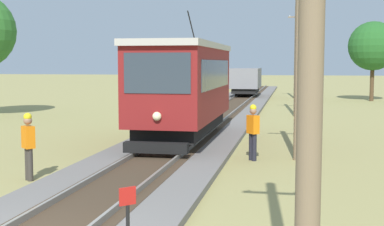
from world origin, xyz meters
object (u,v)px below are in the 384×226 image
at_px(utility_pole_mid, 297,44).
at_px(track_worker, 28,143).
at_px(tree_right_near, 373,46).
at_px(trackside_signal_marker, 128,220).
at_px(freight_car, 246,80).
at_px(utility_pole_far, 296,51).
at_px(red_tram, 184,86).
at_px(utility_pole_near_tram, 299,50).
at_px(second_worker, 253,130).

bearing_deg(utility_pole_mid, track_worker, -110.36).
bearing_deg(track_worker, tree_right_near, 19.98).
bearing_deg(utility_pole_mid, trackside_signal_marker, -96.31).
relative_size(freight_car, track_worker, 2.91).
xyz_separation_m(track_worker, tree_right_near, (13.03, 32.37, 3.45)).
bearing_deg(utility_pole_far, freight_car, -174.87).
bearing_deg(red_tram, trackside_signal_marker, -82.37).
xyz_separation_m(utility_pole_near_tram, utility_pole_far, (0.00, 30.06, 0.60)).
bearing_deg(utility_pole_mid, utility_pole_near_tram, -90.00).
relative_size(utility_pole_mid, track_worker, 4.56).
xyz_separation_m(utility_pole_mid, trackside_signal_marker, (-2.62, -23.69, -3.50)).
relative_size(utility_pole_near_tram, utility_pole_mid, 0.83).
bearing_deg(trackside_signal_marker, utility_pole_far, 86.19).
bearing_deg(trackside_signal_marker, freight_car, 92.38).
bearing_deg(red_tram, track_worker, -110.88).
bearing_deg(utility_pole_mid, freight_car, 105.55).
bearing_deg(trackside_signal_marker, red_tram, 97.63).
relative_size(utility_pole_mid, second_worker, 4.56).
height_order(freight_car, trackside_signal_marker, freight_car).
distance_m(freight_car, tree_right_near, 10.85).
relative_size(freight_car, second_worker, 2.91).
xyz_separation_m(red_tram, utility_pole_near_tram, (4.24, -2.81, 1.29)).
bearing_deg(utility_pole_near_tram, track_worker, -148.54).
height_order(track_worker, tree_right_near, tree_right_near).
relative_size(red_tram, tree_right_near, 1.33).
xyz_separation_m(utility_pole_mid, utility_pole_far, (-0.00, 15.63, -0.08)).
xyz_separation_m(utility_pole_far, track_worker, (-6.93, -34.30, -3.10)).
height_order(red_tram, second_worker, red_tram).
distance_m(red_tram, second_worker, 4.36).
distance_m(freight_car, trackside_signal_marker, 38.99).
bearing_deg(trackside_signal_marker, utility_pole_mid, 83.69).
relative_size(utility_pole_far, track_worker, 4.47).
relative_size(red_tram, utility_pole_near_tram, 1.26).
distance_m(red_tram, freight_car, 26.88).
xyz_separation_m(red_tram, freight_car, (-0.00, 26.87, -0.64)).
relative_size(utility_pole_near_tram, utility_pole_far, 0.85).
xyz_separation_m(freight_car, track_worker, (-2.68, -33.92, -0.57)).
relative_size(second_worker, tree_right_near, 0.28).
xyz_separation_m(utility_pole_mid, track_worker, (-6.93, -18.67, -3.18)).
relative_size(freight_car, utility_pole_mid, 0.64).
bearing_deg(tree_right_near, trackside_signal_marker, -103.14).
bearing_deg(trackside_signal_marker, second_worker, 82.15).
xyz_separation_m(utility_pole_near_tram, second_worker, (-1.38, -0.26, -2.50)).
bearing_deg(tree_right_near, red_tram, -112.22).
bearing_deg(utility_pole_far, second_worker, -92.61).
distance_m(red_tram, utility_pole_far, 27.64).
height_order(utility_pole_near_tram, track_worker, utility_pole_near_tram).
height_order(freight_car, second_worker, freight_car).
xyz_separation_m(red_tram, track_worker, (-2.69, -7.04, -1.21)).
bearing_deg(freight_car, tree_right_near, -8.51).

